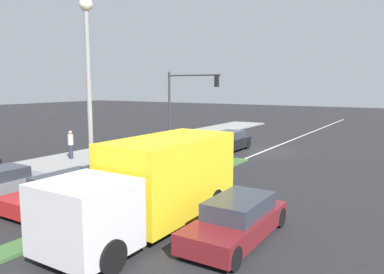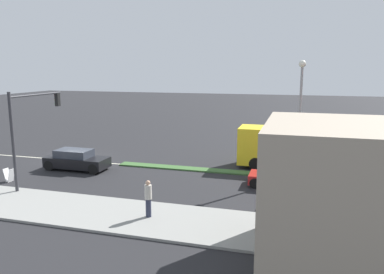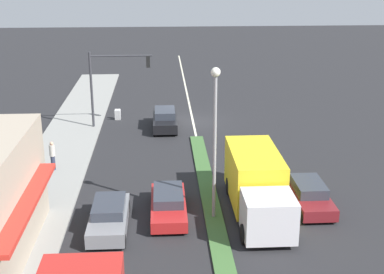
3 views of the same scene
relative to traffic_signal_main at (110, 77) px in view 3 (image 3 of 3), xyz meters
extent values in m
plane|color=#232326|center=(-6.12, 16.77, -3.90)|extent=(160.00, 160.00, 0.00)
cube|color=gray|center=(2.88, 17.27, -3.84)|extent=(4.00, 73.00, 0.12)
cube|color=beige|center=(-6.12, -1.23, -3.90)|extent=(0.16, 60.00, 0.01)
cube|color=red|center=(1.67, 19.21, -0.98)|extent=(0.70, 8.17, 0.20)
cylinder|color=#333338|center=(1.43, 0.01, -0.98)|extent=(0.18, 0.18, 5.60)
cylinder|color=#333338|center=(-0.82, 0.01, 1.52)|extent=(4.50, 0.12, 0.12)
cube|color=black|center=(-2.77, 0.01, 1.07)|extent=(0.28, 0.24, 0.84)
sphere|color=red|center=(-2.77, -0.12, 1.34)|extent=(0.18, 0.18, 0.18)
sphere|color=gold|center=(-2.77, -0.12, 1.07)|extent=(0.18, 0.18, 0.18)
sphere|color=green|center=(-2.77, -0.12, 0.80)|extent=(0.18, 0.18, 0.18)
cylinder|color=gray|center=(-6.12, 15.22, -0.30)|extent=(0.16, 0.16, 7.00)
sphere|color=silver|center=(-6.12, 15.22, 3.35)|extent=(0.44, 0.44, 0.44)
cylinder|color=#282D42|center=(2.82, 8.63, -3.34)|extent=(0.26, 0.26, 0.87)
cylinder|color=#B7B2A8|center=(2.82, 8.63, -2.57)|extent=(0.34, 0.34, 0.67)
sphere|color=tan|center=(2.82, 8.63, -2.13)|extent=(0.22, 0.22, 0.22)
cube|color=silver|center=(-0.23, -2.16, -3.47)|extent=(0.45, 0.21, 0.84)
cube|color=silver|center=(-0.23, -1.84, -3.47)|extent=(0.45, 0.21, 0.84)
cube|color=silver|center=(-8.32, 17.53, -2.68)|extent=(2.28, 2.20, 1.90)
cube|color=yellow|center=(-8.32, 13.68, -2.33)|extent=(2.40, 5.10, 2.60)
cylinder|color=black|center=(-9.40, 17.73, -3.45)|extent=(0.28, 0.90, 0.90)
cylinder|color=black|center=(-7.24, 17.73, -3.45)|extent=(0.28, 0.90, 0.90)
cylinder|color=black|center=(-9.40, 12.43, -3.45)|extent=(0.28, 0.90, 0.90)
cylinder|color=black|center=(-7.24, 12.43, -3.45)|extent=(0.28, 0.90, 0.90)
cube|color=maroon|center=(-11.12, 14.21, -3.43)|extent=(1.71, 4.34, 0.58)
cube|color=#2D333D|center=(-11.12, 14.00, -2.88)|extent=(1.46, 2.39, 0.52)
cylinder|color=black|center=(-11.88, 15.96, -3.57)|extent=(0.22, 0.65, 0.65)
cylinder|color=black|center=(-10.37, 15.96, -3.57)|extent=(0.22, 0.65, 0.65)
cylinder|color=black|center=(-11.88, 12.47, -3.57)|extent=(0.22, 0.65, 0.65)
cylinder|color=black|center=(-10.37, 12.47, -3.57)|extent=(0.22, 0.65, 0.65)
cube|color=black|center=(-3.92, 0.45, -3.36)|extent=(1.75, 4.39, 0.69)
cube|color=#2D333D|center=(-3.92, 0.23, -2.75)|extent=(1.49, 2.41, 0.52)
cylinder|color=black|center=(-4.70, 2.17, -3.54)|extent=(0.22, 0.72, 0.72)
cylinder|color=black|center=(-3.15, 2.17, -3.54)|extent=(0.22, 0.72, 0.72)
cylinder|color=black|center=(-4.70, -1.28, -3.54)|extent=(0.22, 0.72, 0.72)
cylinder|color=black|center=(-3.15, -1.28, -3.54)|extent=(0.22, 0.72, 0.72)
cube|color=slate|center=(-1.12, 16.03, -3.40)|extent=(1.71, 4.34, 0.67)
cube|color=#2D333D|center=(-1.12, 15.81, -2.84)|extent=(1.45, 2.39, 0.46)
cylinder|color=black|center=(-1.88, 17.81, -3.59)|extent=(0.22, 0.61, 0.61)
cylinder|color=black|center=(-0.37, 17.81, -3.59)|extent=(0.22, 0.61, 0.61)
cylinder|color=black|center=(-1.88, 14.26, -3.59)|extent=(0.22, 0.61, 0.61)
cylinder|color=black|center=(-0.37, 14.26, -3.59)|extent=(0.22, 0.61, 0.61)
cube|color=#AD1E1E|center=(-3.92, 14.76, -3.45)|extent=(1.70, 4.59, 0.56)
cube|color=#2D333D|center=(-3.92, 14.53, -2.93)|extent=(1.45, 2.52, 0.47)
cylinder|color=black|center=(-4.68, 16.63, -3.58)|extent=(0.22, 0.64, 0.64)
cylinder|color=black|center=(-3.17, 16.63, -3.58)|extent=(0.22, 0.64, 0.64)
cylinder|color=black|center=(-4.68, 12.88, -3.58)|extent=(0.22, 0.64, 0.64)
cylinder|color=black|center=(-3.17, 12.88, -3.58)|extent=(0.22, 0.64, 0.64)
camera|label=1|loc=(-15.72, 24.06, 0.73)|focal=35.00mm
camera|label=2|loc=(18.18, 15.20, 3.06)|focal=35.00mm
camera|label=3|loc=(-3.65, 38.69, 8.15)|focal=50.00mm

